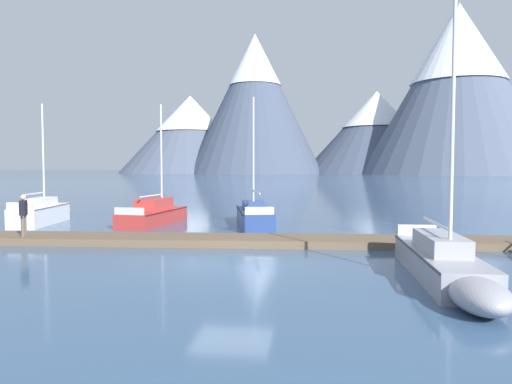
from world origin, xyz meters
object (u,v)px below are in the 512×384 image
Objects in this scene: sailboat_nearest_berth at (44,212)px; sailboat_mid_dock_starboard at (445,263)px; person_on_dock at (23,213)px; sailboat_mid_dock_port at (253,215)px; sailboat_second_berth at (156,213)px.

sailboat_nearest_berth is 0.76× the size of sailboat_mid_dock_starboard.
sailboat_mid_dock_starboard is at bearing -31.12° from sailboat_nearest_berth.
person_on_dock is at bearing 163.52° from sailboat_mid_dock_starboard.
sailboat_mid_dock_port is 13.78m from sailboat_mid_dock_starboard.
sailboat_nearest_berth is at bearing -172.07° from sailboat_second_berth.
sailboat_mid_dock_port is at bearing 4.23° from sailboat_nearest_berth.
sailboat_second_berth is at bearing 68.16° from person_on_dock.
sailboat_second_berth is 5.41m from sailboat_mid_dock_port.
sailboat_nearest_berth is at bearing 115.57° from person_on_dock.
sailboat_mid_dock_starboard is (12.26, -11.96, -0.02)m from sailboat_second_berth.
sailboat_second_berth is (6.14, 0.86, -0.07)m from sailboat_nearest_berth.
sailboat_mid_dock_starboard reaches higher than sailboat_mid_dock_port.
sailboat_nearest_berth is 0.99× the size of sailboat_second_berth.
person_on_dock is (-15.24, 4.51, 0.75)m from sailboat_mid_dock_starboard.
sailboat_mid_dock_port is at bearing 119.80° from sailboat_mid_dock_starboard.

